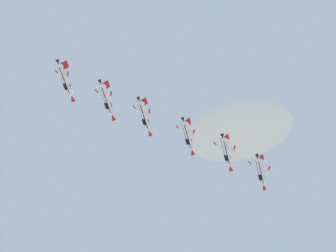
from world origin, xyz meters
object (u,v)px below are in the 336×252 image
object	(u,v)px
fighter_jet_right_outer	(107,100)
fighter_jet_left_wing	(226,152)
fighter_jet_lead	(261,172)
fighter_jet_trail_slot	(65,81)
fighter_jet_right_wing	(188,136)
fighter_jet_left_outer	(144,116)

from	to	relation	value
fighter_jet_right_outer	fighter_jet_left_wing	bearing A→B (deg)	40.63
fighter_jet_lead	fighter_jet_trail_slot	bearing A→B (deg)	-137.66
fighter_jet_left_wing	fighter_jet_lead	bearing A→B (deg)	48.06
fighter_jet_right_wing	fighter_jet_right_outer	bearing A→B (deg)	-136.67
fighter_jet_right_outer	fighter_jet_trail_slot	distance (m)	15.88
fighter_jet_lead	fighter_jet_left_wing	world-z (taller)	fighter_jet_lead
fighter_jet_right_outer	fighter_jet_trail_slot	xyz separation A→B (m)	(-12.00, -10.37, 0.81)
fighter_jet_lead	fighter_jet_left_outer	distance (m)	49.49
fighter_jet_right_wing	fighter_jet_left_outer	world-z (taller)	fighter_jet_right_wing
fighter_jet_lead	fighter_jet_right_outer	bearing A→B (deg)	-137.50
fighter_jet_left_outer	fighter_jet_right_outer	bearing A→B (deg)	-135.36
fighter_jet_left_wing	fighter_jet_right_outer	xyz separation A→B (m)	(-37.14, -30.92, 1.24)
fighter_jet_right_outer	fighter_jet_trail_slot	bearing A→B (deg)	-138.30
fighter_jet_right_wing	fighter_jet_left_outer	distance (m)	18.11
fighter_jet_left_outer	fighter_jet_trail_slot	size ratio (longest dim) A/B	1.00
fighter_jet_right_wing	fighter_jet_trail_slot	bearing A→B (deg)	-137.20
fighter_jet_right_wing	fighter_jet_trail_slot	size ratio (longest dim) A/B	1.00
fighter_jet_left_wing	fighter_jet_right_wing	xyz separation A→B (m)	(-12.69, -8.54, 3.41)
fighter_jet_lead	fighter_jet_right_outer	xyz separation A→B (m)	(-48.15, -42.81, 0.85)
fighter_jet_left_wing	fighter_jet_trail_slot	xyz separation A→B (m)	(-49.14, -41.29, 2.05)
fighter_jet_left_wing	fighter_jet_right_wing	distance (m)	15.67
fighter_jet_lead	fighter_jet_trail_slot	xyz separation A→B (m)	(-60.15, -53.18, 1.66)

